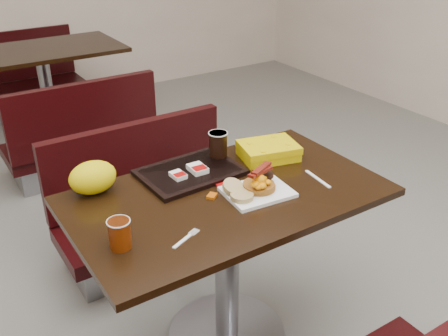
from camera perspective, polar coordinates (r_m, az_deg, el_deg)
table_near at (r=2.18m, az=0.36°, el=-11.31°), size 1.20×0.70×0.75m
bench_near_n at (r=2.70m, az=-7.84°, el=-3.64°), size 1.00×0.46×0.72m
table_far at (r=4.35m, az=-18.97°, el=7.59°), size 1.20×0.70×0.75m
bench_far_s at (r=3.72m, az=-15.98°, el=4.49°), size 1.00×0.46×0.72m
bench_far_n at (r=5.01m, az=-21.15°, el=9.55°), size 1.00×0.46×0.72m
platter at (r=1.96m, az=3.73°, el=-2.67°), size 0.26×0.21×0.01m
pancake_stack at (r=1.97m, az=3.91°, el=-1.94°), size 0.14×0.14×0.03m
sausage_patty at (r=2.00m, az=4.45°, el=-0.76°), size 0.08×0.08×0.01m
scrambled_eggs at (r=1.92m, az=3.98°, el=-1.43°), size 0.09×0.08×0.04m
bacon_strips at (r=1.93m, az=4.07°, el=-0.35°), size 0.16×0.11×0.01m
muffin_bottom at (r=1.90m, az=2.00°, el=-3.13°), size 0.10×0.10×0.02m
muffin_top at (r=1.94m, az=1.01°, el=-2.10°), size 0.10×0.10×0.05m
coffee_cup_near at (r=1.68m, az=-11.49°, el=-7.20°), size 0.09×0.09×0.10m
fork at (r=1.70m, az=-4.64°, el=-8.09°), size 0.13×0.07×0.00m
knife at (r=2.09m, az=10.36°, el=-1.20°), size 0.03×0.16×0.00m
condiment_syrup at (r=1.94m, az=-1.35°, el=-3.11°), size 0.05×0.05×0.01m
condiment_ketchup at (r=2.01m, az=-0.34°, el=-1.93°), size 0.04×0.03×0.01m
tray at (r=2.10m, az=-3.76°, el=-0.47°), size 0.41×0.30×0.02m
hashbrown_sleeve_left at (r=2.04m, az=-5.11°, el=-0.80°), size 0.05×0.07×0.02m
hashbrown_sleeve_right at (r=2.08m, az=-2.96°, el=-0.08°), size 0.06×0.09×0.02m
coffee_cup_far at (r=2.19m, az=-0.66°, el=2.65°), size 0.10×0.10×0.11m
clamshell at (r=2.23m, az=4.95°, el=1.92°), size 0.28×0.23×0.07m
paper_bag at (r=2.01m, az=-14.35°, el=-1.01°), size 0.22×0.20×0.13m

